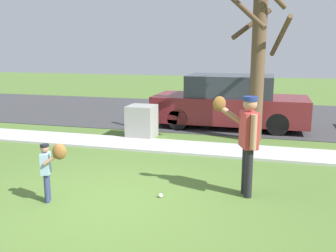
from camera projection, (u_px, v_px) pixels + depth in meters
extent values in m
plane|color=#4C6B2D|center=(167.00, 148.00, 9.48)|extent=(48.00, 48.00, 0.00)
cube|color=#B2B2AD|center=(168.00, 146.00, 9.56)|extent=(36.00, 1.20, 0.06)
cube|color=#38383A|center=(203.00, 114.00, 14.29)|extent=(36.00, 6.80, 0.02)
cylinder|color=black|center=(249.00, 173.00, 6.31)|extent=(0.13, 0.13, 0.85)
cylinder|color=black|center=(246.00, 170.00, 6.48)|extent=(0.13, 0.13, 0.85)
cube|color=#B73838|center=(249.00, 130.00, 6.25)|extent=(0.36, 0.46, 0.60)
sphere|color=#A87A5B|center=(250.00, 104.00, 6.16)|extent=(0.23, 0.23, 0.23)
cylinder|color=navy|center=(250.00, 99.00, 6.14)|extent=(0.24, 0.24, 0.07)
cylinder|color=#A87A5B|center=(254.00, 132.00, 6.00)|extent=(0.10, 0.10, 0.57)
cylinder|color=#A87A5B|center=(231.00, 114.00, 6.43)|extent=(0.52, 0.27, 0.41)
ellipsoid|color=brown|center=(219.00, 104.00, 6.37)|extent=(0.25, 0.21, 0.26)
cylinder|color=navy|center=(48.00, 186.00, 6.21)|extent=(0.08, 0.08, 0.48)
cylinder|color=navy|center=(47.00, 189.00, 6.12)|extent=(0.08, 0.08, 0.48)
cube|color=#8CADC6|center=(46.00, 163.00, 6.08)|extent=(0.20, 0.26, 0.34)
sphere|color=#A87A5B|center=(45.00, 148.00, 6.03)|extent=(0.13, 0.13, 0.13)
cylinder|color=black|center=(44.00, 145.00, 6.02)|extent=(0.14, 0.14, 0.04)
cylinder|color=#A87A5B|center=(48.00, 160.00, 6.22)|extent=(0.06, 0.06, 0.32)
cylinder|color=#A87A5B|center=(52.00, 158.00, 5.93)|extent=(0.30, 0.15, 0.23)
ellipsoid|color=brown|center=(59.00, 152.00, 5.91)|extent=(0.25, 0.21, 0.26)
sphere|color=white|center=(161.00, 196.00, 6.37)|extent=(0.07, 0.07, 0.07)
cube|color=gray|center=(142.00, 122.00, 10.54)|extent=(0.74, 0.75, 0.91)
cylinder|color=brown|center=(258.00, 62.00, 9.87)|extent=(0.36, 0.36, 4.24)
cylinder|color=brown|center=(281.00, 37.00, 9.76)|extent=(0.53, 1.36, 1.02)
cylinder|color=brown|center=(251.00, 24.00, 10.10)|extent=(1.05, 0.68, 0.85)
cylinder|color=brown|center=(243.00, 8.00, 9.26)|extent=(1.25, 1.11, 1.14)
cube|color=maroon|center=(230.00, 109.00, 11.87)|extent=(4.70, 1.90, 0.80)
cube|color=#2D333D|center=(230.00, 86.00, 11.72)|extent=(2.58, 1.75, 0.65)
cylinder|color=black|center=(178.00, 119.00, 11.50)|extent=(0.64, 0.22, 0.64)
cylinder|color=black|center=(190.00, 110.00, 13.09)|extent=(0.64, 0.22, 0.64)
cylinder|color=black|center=(278.00, 124.00, 10.75)|extent=(0.64, 0.22, 0.64)
cylinder|color=black|center=(277.00, 114.00, 12.34)|extent=(0.64, 0.22, 0.64)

